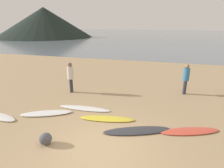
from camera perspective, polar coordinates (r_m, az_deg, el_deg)
ground_plane at (r=15.54m, az=8.45°, el=2.82°), size 120.00×120.00×0.20m
ocean_water at (r=70.35m, az=15.01°, el=14.24°), size 140.00×100.00×0.01m
headland_hill at (r=60.04m, az=-19.86°, el=17.22°), size 27.06×27.06×8.28m
surfboard_1 at (r=9.08m, az=-19.30°, el=-8.37°), size 2.30×1.48×0.09m
surfboard_2 at (r=9.16m, az=-8.38°, el=-7.33°), size 2.56×0.60×0.07m
surfboard_3 at (r=8.15m, az=-1.56°, el=-10.48°), size 2.39×0.92×0.08m
surfboard_4 at (r=7.39m, az=7.66°, el=-13.87°), size 2.63×1.53×0.08m
surfboard_5 at (r=7.87m, az=22.51°, el=-13.11°), size 2.33×1.33×0.07m
person_0 at (r=11.41m, az=21.60°, el=2.07°), size 0.36×0.36×1.76m
person_2 at (r=11.16m, az=-12.51°, el=2.67°), size 0.36×0.36×1.79m
beach_rock_near at (r=6.96m, az=-19.56°, el=-15.44°), size 0.42×0.42×0.42m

